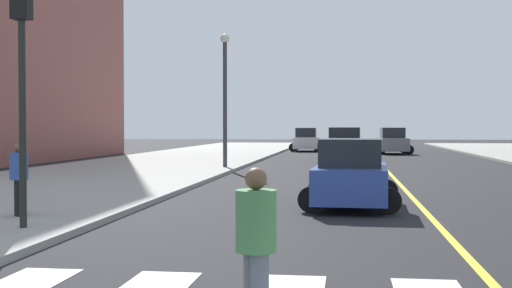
% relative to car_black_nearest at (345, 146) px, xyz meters
% --- Properties ---
extents(sidewalk_kerb_west, '(10.00, 120.00, 0.15)m').
position_rel_car_black_nearest_xyz_m(sidewalk_kerb_west, '(-10.16, -17.21, -0.90)').
color(sidewalk_kerb_west, '#9E9B93').
rests_on(sidewalk_kerb_west, ground).
extents(lane_divider_paint, '(0.16, 80.00, 0.01)m').
position_rel_car_black_nearest_xyz_m(lane_divider_paint, '(2.04, 2.79, -0.97)').
color(lane_divider_paint, yellow).
rests_on(lane_divider_paint, ground).
extents(car_black_nearest, '(3.01, 4.73, 2.08)m').
position_rel_car_black_nearest_xyz_m(car_black_nearest, '(0.00, 0.00, 0.00)').
color(car_black_nearest, black).
rests_on(car_black_nearest, ground).
extents(car_white_second, '(2.82, 4.51, 2.02)m').
position_rel_car_black_nearest_xyz_m(car_white_second, '(-3.33, 18.09, -0.03)').
color(car_white_second, silver).
rests_on(car_white_second, ground).
extents(car_gray_third, '(2.98, 4.66, 2.05)m').
position_rel_car_black_nearest_xyz_m(car_gray_third, '(3.66, 13.33, -0.02)').
color(car_gray_third, slate).
rests_on(car_gray_third, ground).
extents(car_blue_fourth, '(2.64, 4.14, 1.82)m').
position_rel_car_black_nearest_xyz_m(car_blue_fourth, '(0.19, -22.79, -0.12)').
color(car_blue_fourth, '#2D479E').
rests_on(car_blue_fourth, ground).
extents(traffic_light_far_corner, '(0.36, 0.41, 5.08)m').
position_rel_car_black_nearest_xyz_m(traffic_light_far_corner, '(-6.24, -28.20, 2.73)').
color(traffic_light_far_corner, black).
rests_on(traffic_light_far_corner, sidewalk_kerb_west).
extents(pedestrian_crossing, '(0.43, 0.43, 1.72)m').
position_rel_car_black_nearest_xyz_m(pedestrian_crossing, '(-0.86, -33.99, -0.03)').
color(pedestrian_crossing, slate).
rests_on(pedestrian_crossing, ground).
extents(pedestrian_walking_west, '(0.40, 0.40, 1.63)m').
position_rel_car_black_nearest_xyz_m(pedestrian_walking_west, '(-7.16, -26.55, 0.08)').
color(pedestrian_walking_west, black).
rests_on(pedestrian_walking_west, sidewalk_kerb_west).
extents(street_lamp, '(0.44, 0.44, 6.52)m').
position_rel_car_black_nearest_xyz_m(street_lamp, '(-5.85, -7.72, 3.08)').
color(street_lamp, '#38383D').
rests_on(street_lamp, sidewalk_kerb_west).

